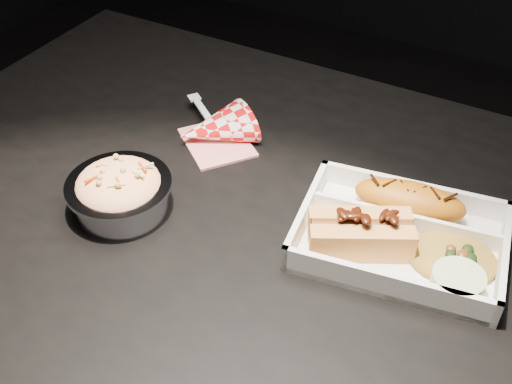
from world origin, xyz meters
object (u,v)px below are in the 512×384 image
napkin_fork (215,129)px  food_tray (399,239)px  dining_table (271,268)px  foil_coleslaw_cup (119,190)px  hotdog (361,231)px  fried_pastry (410,200)px

napkin_fork → food_tray: bearing=22.6°
dining_table → foil_coleslaw_cup: bearing=-157.9°
food_tray → napkin_fork: 0.33m
napkin_fork → foil_coleslaw_cup: bearing=-59.4°
hotdog → foil_coleslaw_cup: bearing=166.9°
food_tray → napkin_fork: size_ratio=1.66×
dining_table → fried_pastry: 0.21m
foil_coleslaw_cup → napkin_fork: foil_coleslaw_cup is taller
food_tray → dining_table: bearing=-175.4°
dining_table → hotdog: (0.12, 0.00, 0.12)m
hotdog → foil_coleslaw_cup: 0.31m
dining_table → foil_coleslaw_cup: (-0.18, -0.08, 0.12)m
napkin_fork → dining_table: bearing=0.3°
dining_table → napkin_fork: bearing=143.1°
fried_pastry → hotdog: 0.09m
foil_coleslaw_cup → fried_pastry: bearing=26.5°
dining_table → hotdog: 0.17m
dining_table → napkin_fork: napkin_fork is taller
dining_table → hotdog: bearing=2.2°
foil_coleslaw_cup → napkin_fork: 0.20m
food_tray → fried_pastry: size_ratio=1.91×
dining_table → fried_pastry: fried_pastry is taller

